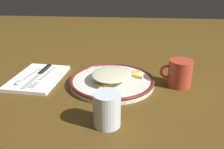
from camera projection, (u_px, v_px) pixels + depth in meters
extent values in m
plane|color=#4F3813|center=(112.00, 84.00, 0.83)|extent=(2.60, 2.60, 0.00)
cylinder|color=silver|center=(112.00, 82.00, 0.83)|extent=(0.29, 0.29, 0.02)
torus|color=maroon|center=(112.00, 80.00, 0.82)|extent=(0.30, 0.30, 0.01)
cube|color=gold|center=(115.00, 73.00, 0.87)|extent=(0.03, 0.07, 0.01)
cube|color=#E8B455|center=(120.00, 77.00, 0.83)|extent=(0.04, 0.07, 0.01)
cube|color=gold|center=(109.00, 79.00, 0.82)|extent=(0.04, 0.08, 0.01)
cube|color=#EBC254|center=(104.00, 90.00, 0.74)|extent=(0.06, 0.07, 0.01)
cube|color=#D5B751|center=(120.00, 75.00, 0.82)|extent=(0.09, 0.01, 0.01)
cube|color=#CA8439|center=(107.00, 81.00, 0.80)|extent=(0.03, 0.09, 0.01)
cube|color=#F5C558|center=(122.00, 74.00, 0.86)|extent=(0.06, 0.04, 0.01)
cube|color=#ECB35D|center=(110.00, 83.00, 0.78)|extent=(0.07, 0.07, 0.01)
cube|color=gold|center=(106.00, 74.00, 0.85)|extent=(0.07, 0.02, 0.01)
cube|color=#E1B054|center=(112.00, 78.00, 0.83)|extent=(0.07, 0.05, 0.01)
cube|color=gold|center=(112.00, 78.00, 0.82)|extent=(0.08, 0.06, 0.01)
cube|color=gold|center=(111.00, 78.00, 0.82)|extent=(0.06, 0.04, 0.01)
cube|color=#E8C866|center=(135.00, 76.00, 0.84)|extent=(0.06, 0.04, 0.01)
cube|color=#EAB755|center=(113.00, 72.00, 0.85)|extent=(0.04, 0.09, 0.01)
cube|color=gold|center=(133.00, 73.00, 0.87)|extent=(0.06, 0.05, 0.01)
cube|color=gold|center=(120.00, 73.00, 0.83)|extent=(0.07, 0.03, 0.01)
ellipsoid|color=beige|center=(111.00, 74.00, 0.81)|extent=(0.15, 0.17, 0.01)
cube|color=#3A641D|center=(103.00, 67.00, 0.86)|extent=(0.00, 0.00, 0.00)
cube|color=#25722F|center=(105.00, 76.00, 0.78)|extent=(0.00, 0.00, 0.00)
cube|color=#38631C|center=(112.00, 72.00, 0.81)|extent=(0.00, 0.00, 0.00)
cube|color=#35572F|center=(126.00, 69.00, 0.84)|extent=(0.00, 0.00, 0.00)
cube|color=#2E5E1F|center=(99.00, 72.00, 0.81)|extent=(0.00, 0.00, 0.00)
cube|color=white|center=(38.00, 78.00, 0.87)|extent=(0.18, 0.25, 0.01)
cube|color=silver|center=(48.00, 74.00, 0.88)|extent=(0.03, 0.11, 0.01)
cube|color=silver|center=(34.00, 85.00, 0.79)|extent=(0.03, 0.05, 0.00)
cube|color=black|center=(45.00, 69.00, 0.92)|extent=(0.02, 0.09, 0.01)
cube|color=silver|center=(32.00, 81.00, 0.82)|extent=(0.03, 0.12, 0.00)
cube|color=silver|center=(33.00, 74.00, 0.88)|extent=(0.03, 0.10, 0.00)
ellipsoid|color=silver|center=(19.00, 82.00, 0.80)|extent=(0.03, 0.04, 0.01)
cylinder|color=silver|center=(107.00, 109.00, 0.59)|extent=(0.07, 0.07, 0.09)
cylinder|color=#BA3C2A|center=(180.00, 73.00, 0.80)|extent=(0.08, 0.08, 0.09)
torus|color=#BA3C2A|center=(167.00, 72.00, 0.80)|extent=(0.05, 0.01, 0.05)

